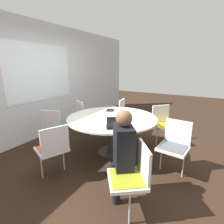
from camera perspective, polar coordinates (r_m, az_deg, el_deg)
The scene contains 14 objects.
ground_plane at distance 3.67m, azimuth 0.00°, elevation -12.90°, with size 16.00×16.00×0.00m, color black.
wall_back at distance 4.56m, azimuth -22.28°, elevation 9.36°, with size 8.00×0.07×2.70m.
conference_table at distance 3.42m, azimuth 0.00°, elevation -3.76°, with size 1.73×1.73×0.75m.
chair_0 at distance 2.14m, azimuth 6.76°, elevation -19.35°, with size 0.60×0.60×0.86m.
chair_1 at distance 3.02m, azimuth 19.78°, elevation -9.44°, with size 0.47×0.49×0.86m.
chair_2 at distance 4.01m, azimuth 16.42°, elevation -3.03°, with size 0.61×0.61×0.86m.
chair_3 at distance 4.56m, azimuth 4.78°, elevation -0.27°, with size 0.50×0.48×0.86m.
chair_4 at distance 4.45m, azimuth -8.84°, elevation -0.79°, with size 0.58×0.59×0.86m.
chair_5 at distance 3.83m, azimuth -18.17°, elevation -4.05°, with size 0.53×0.54×0.86m.
chair_6 at distance 2.87m, azimuth -18.76°, elevation -10.59°, with size 0.57×0.56×0.86m.
person_0 at distance 2.23m, azimuth 3.37°, elevation -11.98°, with size 0.42×0.39×1.21m.
laptop at distance 2.78m, azimuth 1.46°, elevation -4.26°, with size 0.38×0.40×0.21m.
spiral_notebook at distance 3.85m, azimuth -0.61°, elevation 0.62°, with size 0.25×0.22×0.02m.
cell_phone at distance 3.32m, azimuth 5.01°, elevation -1.93°, with size 0.15×0.09×0.01m.
Camera 1 is at (-2.81, -1.61, 1.72)m, focal length 28.00 mm.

